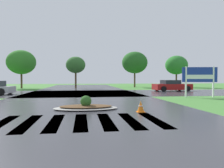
% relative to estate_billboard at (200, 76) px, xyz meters
% --- Properties ---
extents(asphalt_roadway, '(11.51, 80.00, 0.01)m').
position_rel_estate_billboard_xyz_m(asphalt_roadway, '(-9.59, -4.41, -1.71)').
color(asphalt_roadway, '#35353A').
rests_on(asphalt_roadway, ground).
extents(asphalt_cross_road, '(90.00, 10.36, 0.01)m').
position_rel_estate_billboard_xyz_m(asphalt_cross_road, '(-9.59, 6.11, -1.71)').
color(asphalt_cross_road, '#35353A').
rests_on(asphalt_cross_road, ground).
extents(crosswalk_stripes, '(5.85, 3.17, 0.01)m').
position_rel_estate_billboard_xyz_m(crosswalk_stripes, '(-9.59, -8.77, -1.71)').
color(crosswalk_stripes, white).
rests_on(crosswalk_stripes, ground).
extents(estate_billboard, '(2.79, 0.60, 2.51)m').
position_rel_estate_billboard_xyz_m(estate_billboard, '(0.00, 0.00, 0.00)').
color(estate_billboard, white).
rests_on(estate_billboard, ground).
extents(median_island, '(3.20, 1.76, 0.68)m').
position_rel_estate_billboard_xyz_m(median_island, '(-9.36, -5.66, -1.58)').
color(median_island, '#9E9B93').
rests_on(median_island, ground).
extents(car_white_sedan, '(4.66, 2.41, 1.34)m').
position_rel_estate_billboard_xyz_m(car_white_sedan, '(1.24, 8.39, -1.09)').
color(car_white_sedan, maroon).
rests_on(car_white_sedan, ground).
extents(traffic_cone, '(0.36, 0.36, 0.52)m').
position_rel_estate_billboard_xyz_m(traffic_cone, '(-6.90, -6.98, -1.47)').
color(traffic_cone, orange).
rests_on(traffic_cone, ground).
extents(background_treeline, '(46.73, 7.24, 6.20)m').
position_rel_estate_billboard_xyz_m(background_treeline, '(-14.66, 18.94, 2.17)').
color(background_treeline, '#4C3823').
rests_on(background_treeline, ground).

